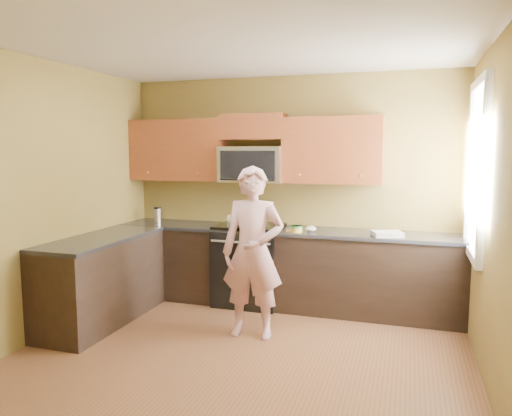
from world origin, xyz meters
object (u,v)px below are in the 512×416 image
at_px(stove, 250,264).
at_px(frying_pan, 244,227).
at_px(woman, 253,252).
at_px(travel_mug, 158,222).
at_px(butter_tub, 296,232).
at_px(microwave, 253,182).

bearing_deg(stove, frying_pan, -94.35).
bearing_deg(woman, travel_mug, 144.39).
bearing_deg(butter_tub, frying_pan, -178.50).
bearing_deg(microwave, frying_pan, -92.55).
distance_m(stove, frying_pan, 0.51).
xyz_separation_m(butter_tub, travel_mug, (-1.86, 0.22, 0.00)).
relative_size(stove, butter_tub, 7.24).
bearing_deg(frying_pan, stove, 84.97).
distance_m(microwave, woman, 1.29).
relative_size(woman, butter_tub, 12.79).
distance_m(microwave, frying_pan, 0.58).
relative_size(microwave, woman, 0.45).
xyz_separation_m(woman, frying_pan, (-0.37, 0.78, 0.11)).
distance_m(stove, woman, 1.08).
height_order(stove, frying_pan, frying_pan).
distance_m(woman, butter_tub, 0.84).
xyz_separation_m(microwave, butter_tub, (0.61, -0.29, -0.53)).
height_order(woman, butter_tub, woman).
bearing_deg(stove, travel_mug, 177.35).
distance_m(butter_tub, travel_mug, 1.87).
bearing_deg(butter_tub, stove, 165.09).
height_order(microwave, woman, woman).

